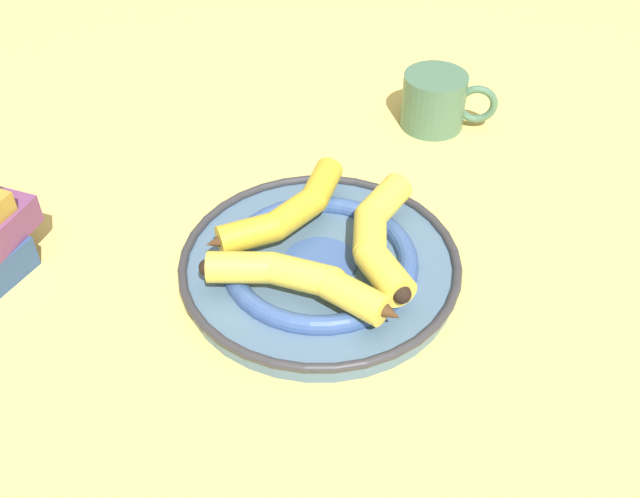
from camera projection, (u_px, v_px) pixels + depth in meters
name	position (u px, v px, depth m)	size (l,w,h in m)	color
ground_plane	(329.00, 277.00, 0.82)	(2.80, 2.80, 0.00)	#E5CC6B
decorative_bowl	(320.00, 265.00, 0.81)	(0.31, 0.31, 0.03)	slate
banana_a	(303.00, 280.00, 0.75)	(0.18, 0.15, 0.03)	yellow
banana_b	(287.00, 211.00, 0.83)	(0.18, 0.12, 0.03)	gold
banana_c	(380.00, 233.00, 0.80)	(0.11, 0.19, 0.04)	yellow
coffee_mug	(436.00, 100.00, 1.03)	(0.12, 0.09, 0.08)	#477056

